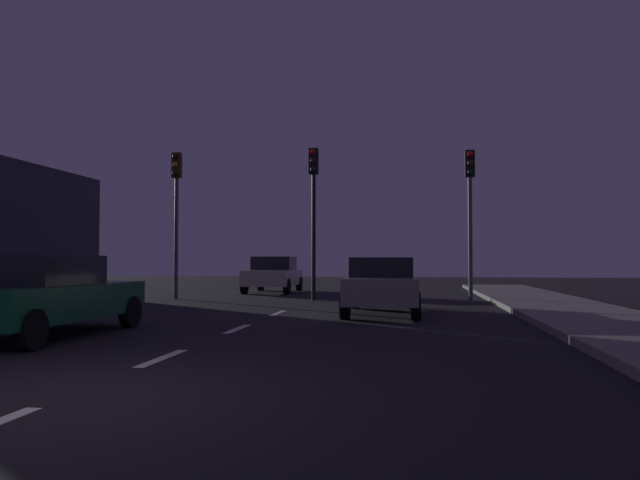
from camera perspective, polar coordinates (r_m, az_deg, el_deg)
The scene contains 12 objects.
ground_plane at distance 13.34m, azimuth -6.81°, elevation -7.77°, with size 80.00×80.00×0.00m, color black.
sidewalk_curb_right at distance 13.48m, azimuth 25.95°, elevation -7.21°, with size 3.00×40.00×0.15m, color gray.
lane_stripe_second at distance 9.20m, azimuth -14.17°, elevation -10.38°, with size 0.16×1.60×0.01m, color silver.
lane_stripe_third at distance 12.76m, azimuth -7.53°, elevation -8.02°, with size 0.16×1.60×0.01m, color silver.
lane_stripe_fourth at distance 16.43m, azimuth -3.86°, elevation -6.65°, with size 0.16×1.60×0.01m, color silver.
traffic_signal_left at distance 23.00m, azimuth -12.96°, elevation 3.85°, with size 0.32×0.38×5.24m.
traffic_signal_center at distance 21.69m, azimuth -0.59°, elevation 4.19°, with size 0.32×0.38×5.27m.
traffic_signal_right at distance 21.49m, azimuth 13.51°, elevation 3.95°, with size 0.32×0.38×5.06m.
car_stopped_ahead at distance 16.22m, azimuth 5.70°, elevation -4.08°, with size 1.92×4.49×1.45m.
car_adjacent_lane at distance 12.34m, azimuth -24.04°, elevation -4.60°, with size 1.97×4.52×1.46m.
car_oncoming_far at distance 27.17m, azimuth -4.26°, elevation -3.13°, with size 2.06×4.18×1.54m.
street_lamp_right at distance 13.11m, azimuth 26.80°, elevation 12.89°, with size 1.92×0.36×7.83m.
Camera 1 is at (3.49, -5.80, 1.37)m, focal length 35.13 mm.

